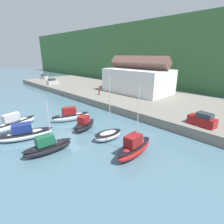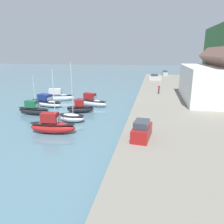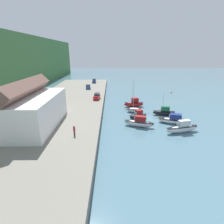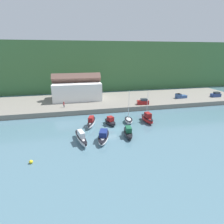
{
  "view_description": "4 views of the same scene",
  "coord_description": "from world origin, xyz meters",
  "px_view_note": "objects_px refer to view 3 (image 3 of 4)",
  "views": [
    {
      "loc": [
        23.43,
        -13.19,
        12.65
      ],
      "look_at": [
        1.81,
        7.8,
        2.58
      ],
      "focal_mm": 28.0,
      "sensor_mm": 36.0,
      "label": 1
    },
    {
      "loc": [
        38.18,
        16.43,
        11.13
      ],
      "look_at": [
        4.04,
        9.91,
        1.58
      ],
      "focal_mm": 35.0,
      "sensor_mm": 36.0,
      "label": 2
    },
    {
      "loc": [
        -45.11,
        10.45,
        17.41
      ],
      "look_at": [
        -1.53,
        10.16,
        2.44
      ],
      "focal_mm": 28.0,
      "sensor_mm": 36.0,
      "label": 3
    },
    {
      "loc": [
        -9.45,
        -42.84,
        20.04
      ],
      "look_at": [
        1.92,
        10.04,
        1.36
      ],
      "focal_mm": 28.0,
      "sensor_mm": 36.0,
      "label": 4
    }
  ],
  "objects_px": {
    "pickup_truck_0": "(88,87)",
    "moored_boat_5": "(174,120)",
    "mooring_buoy_1": "(171,92)",
    "person_on_quay": "(74,130)",
    "moored_boat_1": "(138,116)",
    "moored_boat_0": "(139,123)",
    "moored_boat_6": "(164,112)",
    "parked_car_3": "(97,97)",
    "parked_car_2": "(94,81)",
    "moored_boat_4": "(182,128)",
    "moored_boat_2": "(134,110)",
    "moored_boat_3": "(134,103)"
  },
  "relations": [
    {
      "from": "moored_boat_0",
      "to": "pickup_truck_0",
      "type": "bearing_deg",
      "value": 41.73
    },
    {
      "from": "pickup_truck_0",
      "to": "moored_boat_4",
      "type": "bearing_deg",
      "value": 116.15
    },
    {
      "from": "moored_boat_3",
      "to": "moored_boat_1",
      "type": "bearing_deg",
      "value": 174.43
    },
    {
      "from": "pickup_truck_0",
      "to": "moored_boat_6",
      "type": "bearing_deg",
      "value": 124.15
    },
    {
      "from": "moored_boat_0",
      "to": "moored_boat_6",
      "type": "xyz_separation_m",
      "value": [
        8.29,
        -8.6,
        -0.06
      ]
    },
    {
      "from": "moored_boat_5",
      "to": "mooring_buoy_1",
      "type": "bearing_deg",
      "value": 0.09
    },
    {
      "from": "moored_boat_2",
      "to": "moored_boat_3",
      "type": "xyz_separation_m",
      "value": [
        5.64,
        -0.66,
        0.4
      ]
    },
    {
      "from": "pickup_truck_0",
      "to": "person_on_quay",
      "type": "relative_size",
      "value": 2.29
    },
    {
      "from": "parked_car_2",
      "to": "person_on_quay",
      "type": "relative_size",
      "value": 1.97
    },
    {
      "from": "moored_boat_3",
      "to": "pickup_truck_0",
      "type": "bearing_deg",
      "value": 34.87
    },
    {
      "from": "moored_boat_1",
      "to": "moored_boat_3",
      "type": "distance_m",
      "value": 11.31
    },
    {
      "from": "moored_boat_6",
      "to": "pickup_truck_0",
      "type": "relative_size",
      "value": 1.44
    },
    {
      "from": "moored_boat_0",
      "to": "mooring_buoy_1",
      "type": "bearing_deg",
      "value": -10.75
    },
    {
      "from": "moored_boat_4",
      "to": "pickup_truck_0",
      "type": "height_order",
      "value": "pickup_truck_0"
    },
    {
      "from": "mooring_buoy_1",
      "to": "person_on_quay",
      "type": "bearing_deg",
      "value": 142.7
    },
    {
      "from": "moored_boat_4",
      "to": "parked_car_2",
      "type": "distance_m",
      "value": 63.82
    },
    {
      "from": "moored_boat_3",
      "to": "mooring_buoy_1",
      "type": "xyz_separation_m",
      "value": [
        20.47,
        -19.43,
        -0.86
      ]
    },
    {
      "from": "moored_boat_6",
      "to": "mooring_buoy_1",
      "type": "relative_size",
      "value": 12.91
    },
    {
      "from": "moored_boat_4",
      "to": "pickup_truck_0",
      "type": "distance_m",
      "value": 49.98
    },
    {
      "from": "mooring_buoy_1",
      "to": "moored_boat_3",
      "type": "bearing_deg",
      "value": 136.49
    },
    {
      "from": "moored_boat_6",
      "to": "parked_car_3",
      "type": "height_order",
      "value": "moored_boat_6"
    },
    {
      "from": "person_on_quay",
      "to": "pickup_truck_0",
      "type": "bearing_deg",
      "value": 3.69
    },
    {
      "from": "person_on_quay",
      "to": "moored_boat_0",
      "type": "bearing_deg",
      "value": -60.22
    },
    {
      "from": "moored_boat_2",
      "to": "person_on_quay",
      "type": "distance_m",
      "value": 24.01
    },
    {
      "from": "moored_boat_0",
      "to": "pickup_truck_0",
      "type": "xyz_separation_m",
      "value": [
        38.97,
        17.21,
        1.47
      ]
    },
    {
      "from": "moored_boat_2",
      "to": "parked_car_3",
      "type": "relative_size",
      "value": 2.21
    },
    {
      "from": "moored_boat_5",
      "to": "person_on_quay",
      "type": "bearing_deg",
      "value": 130.61
    },
    {
      "from": "moored_boat_1",
      "to": "moored_boat_6",
      "type": "bearing_deg",
      "value": -89.26
    },
    {
      "from": "person_on_quay",
      "to": "moored_boat_4",
      "type": "bearing_deg",
      "value": -78.57
    },
    {
      "from": "mooring_buoy_1",
      "to": "pickup_truck_0",
      "type": "bearing_deg",
      "value": 87.17
    },
    {
      "from": "moored_boat_4",
      "to": "moored_boat_2",
      "type": "bearing_deg",
      "value": 18.19
    },
    {
      "from": "moored_boat_3",
      "to": "mooring_buoy_1",
      "type": "relative_size",
      "value": 16.46
    },
    {
      "from": "moored_boat_5",
      "to": "mooring_buoy_1",
      "type": "relative_size",
      "value": 15.09
    },
    {
      "from": "moored_boat_1",
      "to": "moored_boat_6",
      "type": "distance_m",
      "value": 8.55
    },
    {
      "from": "moored_boat_2",
      "to": "moored_boat_5",
      "type": "xyz_separation_m",
      "value": [
        -9.05,
        -9.12,
        0.21
      ]
    },
    {
      "from": "moored_boat_3",
      "to": "person_on_quay",
      "type": "bearing_deg",
      "value": 144.64
    },
    {
      "from": "moored_boat_1",
      "to": "moored_boat_4",
      "type": "xyz_separation_m",
      "value": [
        -8.71,
        -8.75,
        0.16
      ]
    },
    {
      "from": "pickup_truck_0",
      "to": "moored_boat_5",
      "type": "bearing_deg",
      "value": 119.72
    },
    {
      "from": "moored_boat_5",
      "to": "parked_car_3",
      "type": "distance_m",
      "value": 28.05
    },
    {
      "from": "moored_boat_5",
      "to": "pickup_truck_0",
      "type": "height_order",
      "value": "pickup_truck_0"
    },
    {
      "from": "moored_boat_1",
      "to": "moored_boat_5",
      "type": "xyz_separation_m",
      "value": [
        -3.38,
        -8.75,
        0.01
      ]
    },
    {
      "from": "moored_boat_0",
      "to": "mooring_buoy_1",
      "type": "distance_m",
      "value": 42.3
    },
    {
      "from": "moored_boat_2",
      "to": "moored_boat_6",
      "type": "xyz_separation_m",
      "value": [
        -2.72,
        -8.4,
        0.23
      ]
    },
    {
      "from": "mooring_buoy_1",
      "to": "parked_car_3",
      "type": "bearing_deg",
      "value": 117.62
    },
    {
      "from": "moored_boat_5",
      "to": "moored_boat_1",
      "type": "bearing_deg",
      "value": 86.28
    },
    {
      "from": "parked_car_3",
      "to": "parked_car_2",
      "type": "bearing_deg",
      "value": -76.67
    },
    {
      "from": "moored_boat_1",
      "to": "parked_car_3",
      "type": "xyz_separation_m",
      "value": [
        14.96,
        12.41,
        1.66
      ]
    },
    {
      "from": "moored_boat_4",
      "to": "moored_boat_6",
      "type": "bearing_deg",
      "value": -10.68
    },
    {
      "from": "moored_boat_4",
      "to": "parked_car_3",
      "type": "bearing_deg",
      "value": 27.59
    },
    {
      "from": "parked_car_3",
      "to": "moored_boat_3",
      "type": "bearing_deg",
      "value": 170.57
    }
  ]
}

